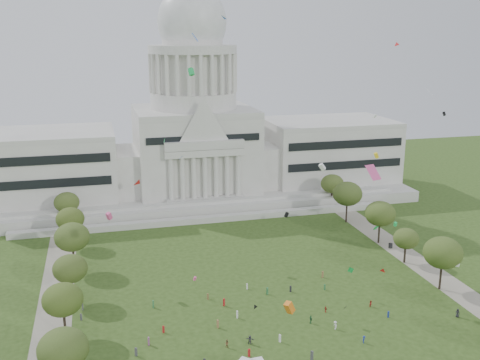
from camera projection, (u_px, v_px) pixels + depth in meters
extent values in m
plane|color=#2C4616|center=(296.00, 351.00, 112.54)|extent=(400.00, 400.00, 0.00)
cube|color=#B9B7AE|center=(195.00, 190.00, 219.64)|extent=(160.00, 60.00, 4.00)
cube|color=#B9B7AE|center=(212.00, 219.00, 189.02)|extent=(130.00, 3.00, 2.00)
cube|color=#B9B7AE|center=(208.00, 208.00, 196.12)|extent=(140.00, 3.00, 5.00)
cube|color=beige|center=(44.00, 167.00, 202.00)|extent=(50.00, 34.00, 22.00)
cube|color=beige|center=(328.00, 151.00, 228.78)|extent=(50.00, 34.00, 22.00)
cube|color=beige|center=(124.00, 171.00, 207.71)|extent=(12.00, 26.00, 16.00)
cube|color=beige|center=(263.00, 163.00, 220.86)|extent=(12.00, 26.00, 16.00)
cube|color=beige|center=(195.00, 151.00, 214.62)|extent=(44.00, 38.00, 28.00)
cube|color=beige|center=(205.00, 153.00, 195.09)|extent=(28.00, 3.00, 2.40)
cube|color=black|center=(40.00, 172.00, 185.39)|extent=(46.00, 0.40, 11.00)
cube|color=black|center=(346.00, 155.00, 212.17)|extent=(46.00, 0.40, 11.00)
cylinder|color=beige|center=(194.00, 100.00, 209.67)|extent=(32.00, 32.00, 6.00)
cylinder|color=beige|center=(193.00, 73.00, 207.12)|extent=(28.00, 28.00, 14.00)
cylinder|color=#B9B7AE|center=(193.00, 49.00, 204.95)|extent=(32.40, 32.40, 3.00)
cylinder|color=beige|center=(192.00, 34.00, 203.55)|extent=(22.00, 22.00, 8.00)
ellipsoid|color=silver|center=(192.00, 22.00, 202.53)|extent=(25.00, 25.00, 26.20)
cube|color=gray|center=(55.00, 310.00, 128.92)|extent=(8.00, 160.00, 0.04)
cube|color=gray|center=(425.00, 268.00, 152.30)|extent=(8.00, 160.00, 0.04)
ellipsoid|color=#334A1B|center=(63.00, 349.00, 96.75)|extent=(8.86, 8.86, 7.25)
cylinder|color=black|center=(65.00, 325.00, 117.07)|extent=(0.56, 0.56, 5.47)
ellipsoid|color=#364E16|center=(63.00, 300.00, 115.59)|extent=(8.42, 8.42, 6.89)
cylinder|color=black|center=(440.00, 278.00, 138.82)|extent=(0.56, 0.56, 6.20)
ellipsoid|color=#36511A|center=(443.00, 253.00, 137.14)|extent=(9.55, 9.55, 7.82)
cylinder|color=black|center=(72.00, 291.00, 132.87)|extent=(0.56, 0.56, 5.27)
ellipsoid|color=#344619|center=(70.00, 269.00, 131.44)|extent=(8.12, 8.12, 6.65)
cylinder|color=black|center=(405.00, 255.00, 155.04)|extent=(0.56, 0.56, 4.56)
ellipsoid|color=#384D1B|center=(406.00, 239.00, 153.81)|extent=(7.01, 7.01, 5.74)
cylinder|color=black|center=(74.00, 259.00, 150.09)|extent=(0.56, 0.56, 6.03)
ellipsoid|color=#374C1C|center=(72.00, 237.00, 148.46)|extent=(9.29, 9.29, 7.60)
cylinder|color=black|center=(379.00, 234.00, 169.50)|extent=(0.56, 0.56, 5.97)
ellipsoid|color=#374D1A|center=(380.00, 214.00, 167.89)|extent=(9.19, 9.19, 7.52)
cylinder|color=black|center=(72.00, 237.00, 167.29)|extent=(0.56, 0.56, 5.41)
ellipsoid|color=#374915|center=(70.00, 219.00, 165.82)|extent=(8.33, 8.33, 6.81)
cylinder|color=black|center=(346.00, 213.00, 188.00)|extent=(0.56, 0.56, 6.37)
ellipsoid|color=#33471B|center=(347.00, 194.00, 186.27)|extent=(9.82, 9.82, 8.03)
cylinder|color=black|center=(68.00, 219.00, 183.86)|extent=(0.56, 0.56, 5.32)
ellipsoid|color=#3B4D1E|center=(67.00, 202.00, 182.42)|extent=(8.19, 8.19, 6.70)
cylinder|color=black|center=(332.00, 199.00, 205.50)|extent=(0.56, 0.56, 5.47)
ellipsoid|color=#3E501E|center=(332.00, 184.00, 204.02)|extent=(8.42, 8.42, 6.89)
imported|color=#26262B|center=(458.00, 313.00, 125.60)|extent=(1.13, 1.18, 2.03)
imported|color=#B21E1E|center=(371.00, 304.00, 130.34)|extent=(0.91, 0.79, 1.60)
imported|color=silver|center=(335.00, 325.00, 120.48)|extent=(0.65, 1.24, 1.92)
imported|color=#33723F|center=(311.00, 319.00, 122.96)|extent=(0.70, 1.16, 1.90)
imported|color=#4C4C51|center=(250.00, 340.00, 114.76)|extent=(1.93, 1.43, 1.94)
imported|color=olive|center=(227.00, 343.00, 113.60)|extent=(0.99, 0.93, 1.74)
imported|color=navy|center=(364.00, 339.00, 115.11)|extent=(1.17, 1.13, 1.66)
imported|color=#B21E1E|center=(326.00, 309.00, 127.88)|extent=(0.76, 0.96, 1.45)
cube|color=#4C4C51|center=(312.00, 355.00, 109.20)|extent=(0.56, 0.59, 1.91)
cube|color=olive|center=(323.00, 274.00, 145.91)|extent=(0.54, 0.48, 1.73)
cube|color=#994C8C|center=(149.00, 341.00, 114.36)|extent=(0.39, 0.52, 1.79)
cube|color=#33723F|center=(153.00, 304.00, 129.91)|extent=(0.32, 0.49, 1.82)
cube|color=olive|center=(208.00, 297.00, 133.99)|extent=(0.46, 0.44, 1.49)
cube|color=#4C4C51|center=(81.00, 317.00, 124.29)|extent=(0.46, 0.47, 1.54)
cube|color=silver|center=(280.00, 338.00, 115.48)|extent=(0.39, 0.51, 1.70)
cube|color=#33723F|center=(325.00, 287.00, 138.96)|extent=(0.47, 0.43, 1.50)
cube|color=#26262B|center=(291.00, 289.00, 137.89)|extent=(0.41, 0.49, 1.58)
cube|color=navy|center=(388.00, 314.00, 125.54)|extent=(0.46, 0.44, 1.49)
cube|color=#B21E1E|center=(224.00, 302.00, 130.82)|extent=(0.55, 0.55, 1.80)
cube|color=#B21E1E|center=(249.00, 353.00, 110.35)|extent=(0.46, 0.31, 1.64)
cube|color=olive|center=(218.00, 324.00, 121.06)|extent=(0.42, 0.56, 1.86)
cube|color=#33723F|center=(267.00, 291.00, 136.49)|extent=(0.56, 0.54, 1.81)
cube|color=silver|center=(247.00, 286.00, 139.32)|extent=(0.33, 0.44, 1.48)
cube|color=silver|center=(237.00, 314.00, 125.21)|extent=(0.30, 0.47, 1.75)
cube|color=#4C4C51|center=(136.00, 352.00, 110.50)|extent=(0.56, 0.50, 1.78)
cube|color=#B21E1E|center=(163.00, 329.00, 119.11)|extent=(0.48, 0.40, 1.58)
cube|color=#4C4C51|center=(83.00, 307.00, 128.84)|extent=(0.33, 0.47, 1.67)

